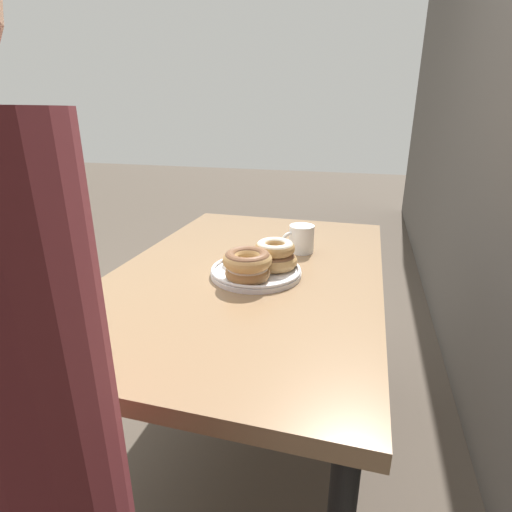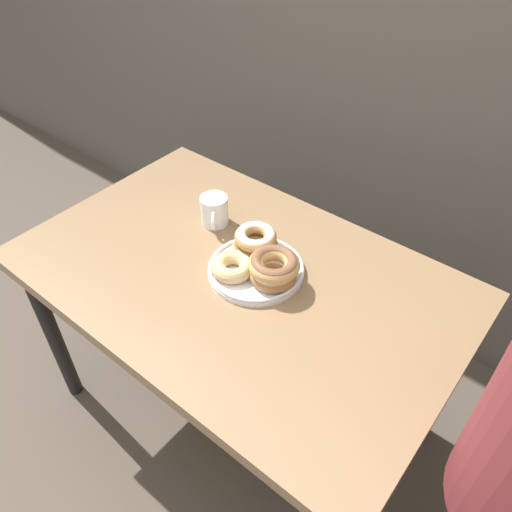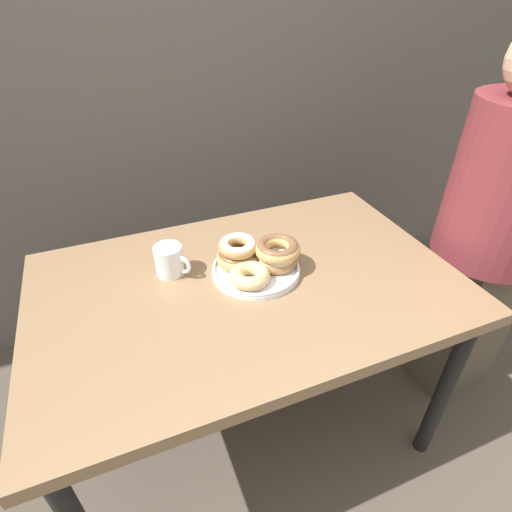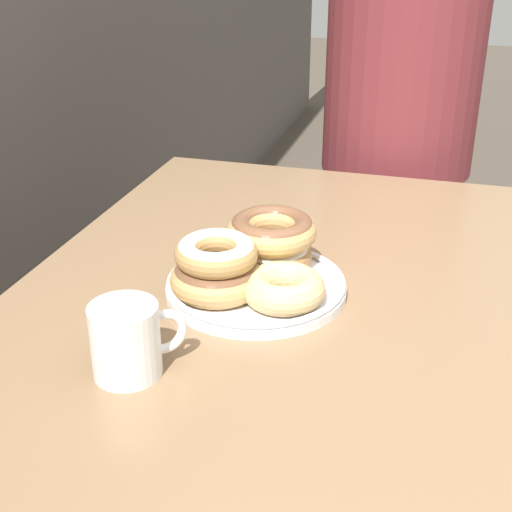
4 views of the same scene
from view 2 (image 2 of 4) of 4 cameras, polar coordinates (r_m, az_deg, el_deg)
name	(u,v)px [view 2 (image 2 of 4)]	position (r m, az deg, el deg)	size (l,w,h in m)	color
ground_plane	(179,479)	(1.84, -8.82, -23.84)	(14.00, 14.00, 0.00)	#4C4238
dining_table	(238,291)	(1.43, -2.09, -3.98)	(1.23, 0.79, 0.71)	#846647
donut_plate	(259,260)	(1.35, 0.32, -0.50)	(0.28, 0.28, 0.10)	white
coffee_mug	(214,211)	(1.53, -4.79, 5.20)	(0.10, 0.11, 0.09)	white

